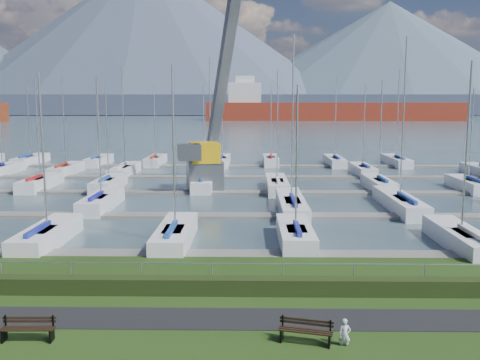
{
  "coord_description": "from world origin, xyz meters",
  "views": [
    {
      "loc": [
        0.57,
        -21.79,
        7.98
      ],
      "look_at": [
        0.0,
        12.0,
        3.0
      ],
      "focal_mm": 40.0,
      "sensor_mm": 36.0,
      "label": 1
    }
  ],
  "objects_px": {
    "bench_left": "(28,329)",
    "crane": "(210,130)",
    "person": "(345,330)",
    "bench_right": "(306,331)"
  },
  "relations": [
    {
      "from": "bench_left",
      "to": "person",
      "type": "distance_m",
      "value": 10.58
    },
    {
      "from": "bench_left",
      "to": "person",
      "type": "xyz_separation_m",
      "value": [
        10.57,
        -0.2,
        0.12
      ]
    },
    {
      "from": "bench_left",
      "to": "bench_right",
      "type": "height_order",
      "value": "same"
    },
    {
      "from": "bench_right",
      "to": "person",
      "type": "relative_size",
      "value": 1.73
    },
    {
      "from": "bench_right",
      "to": "crane",
      "type": "height_order",
      "value": "crane"
    },
    {
      "from": "bench_left",
      "to": "crane",
      "type": "relative_size",
      "value": 0.08
    },
    {
      "from": "crane",
      "to": "bench_right",
      "type": "bearing_deg",
      "value": -91.54
    },
    {
      "from": "bench_right",
      "to": "bench_left",
      "type": "bearing_deg",
      "value": -165.83
    },
    {
      "from": "person",
      "to": "bench_left",
      "type": "bearing_deg",
      "value": -178.49
    },
    {
      "from": "person",
      "to": "crane",
      "type": "height_order",
      "value": "crane"
    }
  ]
}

